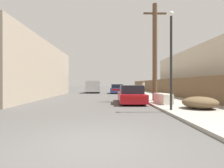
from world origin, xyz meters
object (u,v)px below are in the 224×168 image
object	(u,v)px
utility_pole	(155,51)
pedestrian	(143,87)
car_parked_mid	(117,89)
discarded_fridge	(163,99)
brush_pile	(200,103)
parked_sports_car_red	(131,95)
street_lamp	(171,53)
pickup_truck	(93,87)

from	to	relation	value
utility_pole	pedestrian	size ratio (longest dim) A/B	4.63
car_parked_mid	discarded_fridge	bearing A→B (deg)	-76.74
pedestrian	brush_pile	bearing A→B (deg)	-89.45
discarded_fridge	parked_sports_car_red	distance (m)	2.46
discarded_fridge	brush_pile	bearing A→B (deg)	-68.20
parked_sports_car_red	street_lamp	bearing A→B (deg)	-69.16
brush_pile	pedestrian	distance (m)	13.89
pickup_truck	pedestrian	xyz separation A→B (m)	(6.99, -4.05, 0.04)
utility_pole	discarded_fridge	bearing A→B (deg)	-91.37
utility_pole	pedestrian	xyz separation A→B (m)	(1.05, 9.40, -3.03)
pickup_truck	street_lamp	xyz separation A→B (m)	(5.44, -18.32, 2.07)
street_lamp	pedestrian	world-z (taller)	street_lamp
utility_pole	car_parked_mid	bearing A→B (deg)	100.73
brush_pile	discarded_fridge	bearing A→B (deg)	118.33
car_parked_mid	street_lamp	distance (m)	17.08
utility_pole	brush_pile	world-z (taller)	utility_pole
parked_sports_car_red	brush_pile	size ratio (longest dim) A/B	2.55
parked_sports_car_red	street_lamp	distance (m)	5.05
parked_sports_car_red	pedestrian	size ratio (longest dim) A/B	2.81
discarded_fridge	parked_sports_car_red	size ratio (longest dim) A/B	0.39
parked_sports_car_red	pickup_truck	bearing A→B (deg)	106.96
parked_sports_car_red	street_lamp	world-z (taller)	street_lamp
parked_sports_car_red	discarded_fridge	bearing A→B (deg)	-36.60
brush_pile	street_lamp	bearing A→B (deg)	-166.97
discarded_fridge	pedestrian	xyz separation A→B (m)	(1.10, 11.58, 0.50)
brush_pile	parked_sports_car_red	bearing A→B (deg)	129.83
street_lamp	utility_pole	bearing A→B (deg)	84.12
discarded_fridge	street_lamp	size ratio (longest dim) A/B	0.36
utility_pole	pedestrian	bearing A→B (deg)	83.61
discarded_fridge	street_lamp	world-z (taller)	street_lamp
utility_pole	street_lamp	bearing A→B (deg)	-95.88
car_parked_mid	utility_pole	size ratio (longest dim) A/B	0.57
pickup_truck	pedestrian	distance (m)	8.08
car_parked_mid	pickup_truck	bearing A→B (deg)	162.24
utility_pole	brush_pile	distance (m)	5.83
parked_sports_car_red	street_lamp	xyz separation A→B (m)	(1.49, -4.19, 2.39)
discarded_fridge	car_parked_mid	world-z (taller)	car_parked_mid
street_lamp	pedestrian	size ratio (longest dim) A/B	3.04
discarded_fridge	pickup_truck	xyz separation A→B (m)	(-5.89, 15.63, 0.47)
car_parked_mid	pickup_truck	xyz separation A→B (m)	(-3.68, 1.50, 0.30)
discarded_fridge	brush_pile	size ratio (longest dim) A/B	0.98
pickup_truck	brush_pile	distance (m)	19.30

